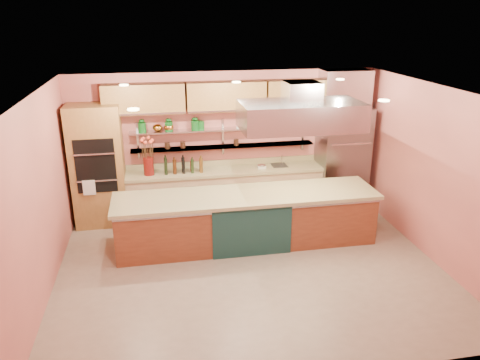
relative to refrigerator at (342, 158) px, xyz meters
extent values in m
cube|color=gray|center=(-2.35, -2.14, -1.06)|extent=(6.00, 5.00, 0.02)
cube|color=black|center=(-2.35, -2.14, 1.75)|extent=(6.00, 5.00, 0.02)
cube|color=#C2665C|center=(-2.35, 0.36, 0.35)|extent=(6.00, 0.04, 2.80)
cube|color=#C2665C|center=(-2.35, -4.64, 0.35)|extent=(6.00, 0.04, 2.80)
cube|color=#C2665C|center=(-5.35, -2.14, 0.35)|extent=(0.04, 5.00, 2.80)
cube|color=#C2665C|center=(0.65, -2.14, 0.35)|extent=(0.04, 5.00, 2.80)
cube|color=olive|center=(-4.80, 0.04, 0.10)|extent=(0.95, 0.64, 2.30)
cube|color=slate|center=(0.00, 0.00, 0.00)|extent=(0.95, 0.72, 2.10)
cube|color=tan|center=(-2.40, 0.06, -0.58)|extent=(3.84, 0.64, 0.93)
cube|color=#B2B4B9|center=(-2.40, 0.23, 0.30)|extent=(3.60, 0.26, 0.03)
cube|color=#B2B4B9|center=(-2.40, 0.23, 0.65)|extent=(3.60, 0.26, 0.03)
cube|color=olive|center=(-2.35, 0.18, 1.30)|extent=(4.60, 0.36, 0.55)
cube|color=#B2B4B9|center=(-1.34, -1.30, 1.20)|extent=(2.00, 1.00, 0.45)
cube|color=#FFE5A5|center=(-2.35, -1.94, 1.72)|extent=(4.00, 2.80, 0.02)
cube|color=brown|center=(-2.24, -1.30, -0.59)|extent=(4.43, 0.97, 0.92)
cylinder|color=#5F110E|center=(-3.87, 0.01, 0.05)|extent=(0.23, 0.23, 0.34)
cube|color=black|center=(-3.22, 0.01, 0.01)|extent=(0.82, 0.52, 0.25)
cube|color=silver|center=(-1.68, 0.01, -0.07)|extent=(0.16, 0.13, 0.09)
cylinder|color=white|center=(-1.24, 0.11, -0.01)|extent=(0.04, 0.04, 0.22)
ellipsoid|color=#BB742B|center=(-3.66, 0.23, 0.74)|extent=(0.21, 0.21, 0.14)
cylinder|color=#104D18|center=(-2.84, 0.23, 0.75)|extent=(0.15, 0.15, 0.16)
camera|label=1|loc=(-3.71, -8.57, 2.82)|focal=35.00mm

